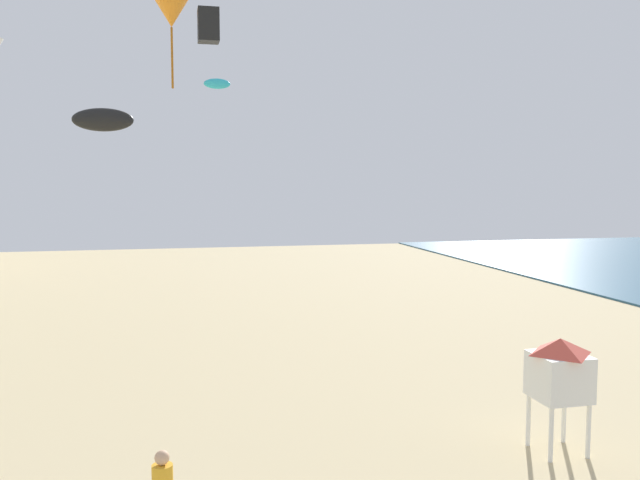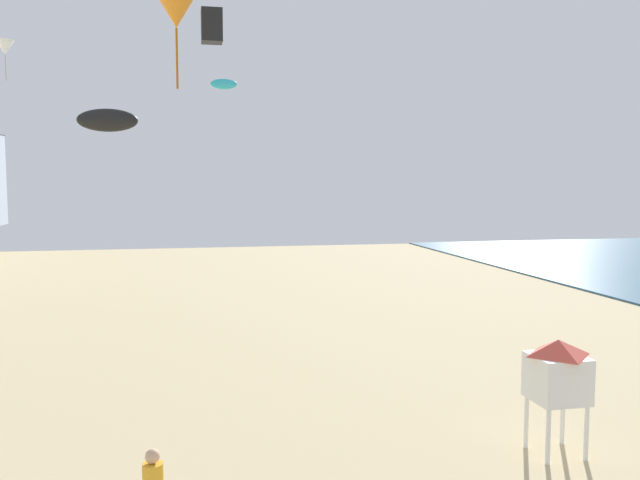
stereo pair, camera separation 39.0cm
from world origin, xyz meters
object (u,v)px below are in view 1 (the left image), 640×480
at_px(lifeguard_stand, 559,370).
at_px(kite_orange_delta_2, 171,10).
at_px(kite_cyan_parafoil, 217,84).
at_px(kite_black_parafoil, 103,120).
at_px(kite_black_box, 208,26).

xyz_separation_m(lifeguard_stand, kite_orange_delta_2, (-8.03, 13.23, 10.51)).
distance_m(lifeguard_stand, kite_cyan_parafoil, 22.41).
bearing_deg(lifeguard_stand, kite_cyan_parafoil, 90.66).
bearing_deg(lifeguard_stand, kite_black_parafoil, 116.61).
relative_size(kite_black_parafoil, kite_orange_delta_2, 0.58).
xyz_separation_m(lifeguard_stand, kite_cyan_parafoil, (-5.89, 19.74, 8.82)).
relative_size(lifeguard_stand, kite_black_box, 2.31).
bearing_deg(lifeguard_stand, kite_black_box, 107.67).
height_order(lifeguard_stand, kite_black_parafoil, kite_black_parafoil).
bearing_deg(kite_orange_delta_2, kite_black_box, -68.03).
height_order(kite_cyan_parafoil, kite_black_parafoil, kite_cyan_parafoil).
height_order(lifeguard_stand, kite_cyan_parafoil, kite_cyan_parafoil).
bearing_deg(kite_black_box, kite_orange_delta_2, 111.97).
bearing_deg(kite_orange_delta_2, kite_cyan_parafoil, 71.81).
bearing_deg(kite_orange_delta_2, kite_black_parafoil, -141.45).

